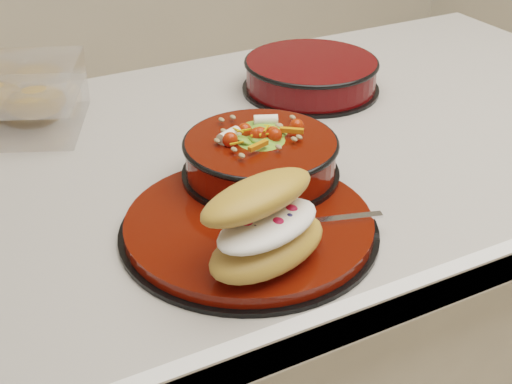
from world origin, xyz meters
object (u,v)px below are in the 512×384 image
fork (317,221)px  island_counter (298,355)px  salad_bowl (261,152)px  extra_bowl (311,74)px  dinner_plate (250,226)px  croissant (265,225)px

fork → island_counter: bearing=-12.7°
salad_bowl → extra_bowl: bearing=47.3°
dinner_plate → fork: (0.06, -0.04, 0.01)m
salad_bowl → croissant: bearing=-116.8°
island_counter → croissant: size_ratio=7.45×
island_counter → croissant: croissant is taller
croissant → dinner_plate: bearing=56.8°
island_counter → extra_bowl: size_ratio=5.36×
salad_bowl → croissant: size_ratio=1.22×
croissant → extra_bowl: croissant is taller
salad_bowl → fork: (0.00, -0.13, -0.03)m
salad_bowl → extra_bowl: salad_bowl is taller
croissant → extra_bowl: bearing=35.8°
island_counter → extra_bowl: extra_bowl is taller
dinner_plate → croissant: 0.10m
croissant → fork: (0.09, 0.03, -0.04)m
fork → extra_bowl: bearing=-14.1°
island_counter → dinner_plate: dinner_plate is taller
croissant → fork: 0.10m
island_counter → dinner_plate: bearing=-135.7°
island_counter → fork: bearing=-119.4°
dinner_plate → croissant: croissant is taller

